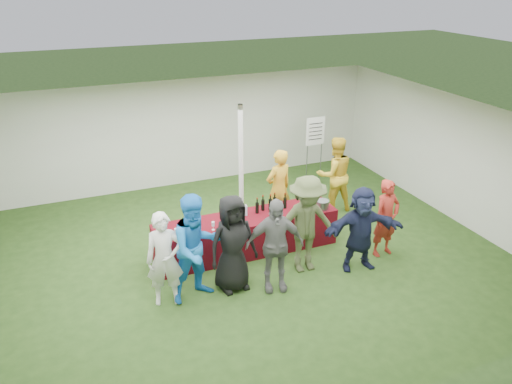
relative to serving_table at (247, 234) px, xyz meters
name	(u,v)px	position (x,y,z in m)	size (l,w,h in m)	color
ground	(239,257)	(-0.22, -0.18, -0.38)	(60.00, 60.00, 0.00)	#284719
tent	(241,168)	(0.28, 1.02, 0.98)	(10.00, 10.00, 10.00)	white
serving_table	(247,234)	(0.00, 0.00, 0.00)	(3.60, 0.80, 0.75)	#56080C
wine_bottles	(270,204)	(0.56, 0.14, 0.50)	(0.67, 0.16, 0.32)	black
wine_glasses	(225,222)	(-0.52, -0.25, 0.49)	(2.77, 0.10, 0.16)	silver
water_bottle	(246,211)	(0.02, 0.08, 0.48)	(0.07, 0.07, 0.23)	silver
bar_towel	(319,202)	(1.62, 0.05, 0.39)	(0.25, 0.18, 0.03)	white
dump_bucket	(322,205)	(1.53, -0.22, 0.46)	(0.26, 0.26, 0.18)	slate
wine_list_sign	(315,136)	(2.77, 2.43, 0.94)	(0.50, 0.03, 1.80)	slate
staff_pourer	(278,189)	(1.02, 0.75, 0.50)	(0.64, 0.42, 1.74)	gold
staff_back	(335,174)	(2.52, 0.99, 0.50)	(0.85, 0.67, 1.76)	gold
customer_0	(165,259)	(-1.82, -1.03, 0.45)	(0.60, 0.39, 1.65)	silver
customer_1	(197,248)	(-1.29, -1.08, 0.57)	(0.92, 0.72, 1.89)	blue
customer_2	(233,244)	(-0.66, -1.05, 0.50)	(0.86, 0.56, 1.75)	black
customer_3	(275,245)	(0.00, -1.34, 0.48)	(1.00, 0.42, 1.71)	slate
customer_4	(306,225)	(0.77, -1.01, 0.56)	(1.20, 0.69, 1.86)	#454F2C
customer_5	(361,229)	(1.72, -1.33, 0.44)	(1.51, 0.48, 1.63)	#191F3C
customer_6	(386,218)	(2.44, -1.09, 0.40)	(0.57, 0.37, 1.55)	#A1271D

